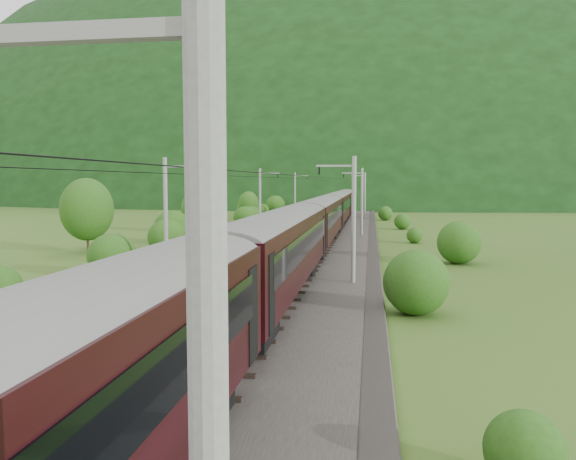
# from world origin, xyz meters

# --- Properties ---
(ground) EXTENTS (600.00, 600.00, 0.00)m
(ground) POSITION_xyz_m (0.00, 0.00, 0.00)
(ground) COLOR #314D18
(ground) RESTS_ON ground
(railbed) EXTENTS (14.00, 220.00, 0.30)m
(railbed) POSITION_xyz_m (0.00, 10.00, 0.15)
(railbed) COLOR #38332D
(railbed) RESTS_ON ground
(track_left) EXTENTS (2.40, 220.00, 0.27)m
(track_left) POSITION_xyz_m (-2.40, 10.00, 0.37)
(track_left) COLOR brown
(track_left) RESTS_ON railbed
(track_right) EXTENTS (2.40, 220.00, 0.27)m
(track_right) POSITION_xyz_m (2.40, 10.00, 0.37)
(track_right) COLOR brown
(track_right) RESTS_ON railbed
(catenary_left) EXTENTS (2.54, 192.28, 8.00)m
(catenary_left) POSITION_xyz_m (-6.12, 32.00, 4.50)
(catenary_left) COLOR gray
(catenary_left) RESTS_ON railbed
(catenary_right) EXTENTS (2.54, 192.28, 8.00)m
(catenary_right) POSITION_xyz_m (6.12, 32.00, 4.50)
(catenary_right) COLOR gray
(catenary_right) RESTS_ON railbed
(overhead_wires) EXTENTS (4.83, 198.00, 0.03)m
(overhead_wires) POSITION_xyz_m (0.00, 10.00, 7.10)
(overhead_wires) COLOR black
(overhead_wires) RESTS_ON ground
(mountain_main) EXTENTS (504.00, 360.00, 244.00)m
(mountain_main) POSITION_xyz_m (0.00, 260.00, 0.00)
(mountain_main) COLOR black
(mountain_main) RESTS_ON ground
(mountain_ridge) EXTENTS (336.00, 280.00, 132.00)m
(mountain_ridge) POSITION_xyz_m (-120.00, 300.00, 0.00)
(mountain_ridge) COLOR black
(mountain_ridge) RESTS_ON ground
(train) EXTENTS (3.21, 177.36, 5.59)m
(train) POSITION_xyz_m (2.40, 17.48, 3.76)
(train) COLOR black
(train) RESTS_ON ground
(hazard_post_near) EXTENTS (0.18, 0.18, 1.70)m
(hazard_post_near) POSITION_xyz_m (-0.29, 54.85, 1.15)
(hazard_post_near) COLOR red
(hazard_post_near) RESTS_ON railbed
(hazard_post_far) EXTENTS (0.18, 0.18, 1.70)m
(hazard_post_far) POSITION_xyz_m (0.49, 30.56, 1.15)
(hazard_post_far) COLOR red
(hazard_post_far) RESTS_ON railbed
(signal) EXTENTS (0.21, 0.21, 1.90)m
(signal) POSITION_xyz_m (-4.74, 43.87, 1.41)
(signal) COLOR black
(signal) RESTS_ON railbed
(vegetation_left) EXTENTS (12.75, 150.46, 7.05)m
(vegetation_left) POSITION_xyz_m (-14.49, 22.10, 2.38)
(vegetation_left) COLOR #255115
(vegetation_left) RESTS_ON ground
(vegetation_right) EXTENTS (8.26, 104.53, 3.17)m
(vegetation_right) POSITION_xyz_m (11.85, 10.24, 1.33)
(vegetation_right) COLOR #255115
(vegetation_right) RESTS_ON ground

